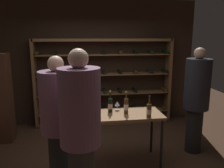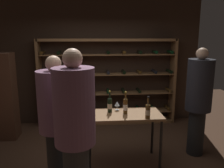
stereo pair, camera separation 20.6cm
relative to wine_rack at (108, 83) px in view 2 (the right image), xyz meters
name	(u,v)px [view 2 (the right image)]	position (x,y,z in m)	size (l,w,h in m)	color
ground_plane	(103,161)	(-0.22, -1.76, -1.01)	(9.93, 9.93, 0.00)	#472D1E
back_wall	(99,63)	(-0.22, 0.21, 0.45)	(4.86, 0.10, 2.93)	#332319
wine_rack	(108,83)	(0.00, 0.00, 0.00)	(3.21, 0.32, 2.04)	brown
tasting_table	(123,119)	(0.12, -1.80, -0.25)	(1.22, 0.61, 0.86)	brown
person_host_in_suit	(199,97)	(1.45, -1.61, 0.04)	(0.44, 0.44, 1.90)	black
person_guest_khaki	(75,124)	(-0.59, -2.73, 0.06)	(0.48, 0.48, 1.96)	#2F2F2F
person_bystander_red_print	(56,115)	(-0.89, -2.20, -0.01)	(0.49, 0.49, 1.84)	black
display_cabinet	(4,97)	(-2.16, -0.65, -0.12)	(0.44, 0.36, 1.77)	#4C2D1E
wine_bottle_black_capsule	(125,106)	(0.15, -1.81, -0.01)	(0.07, 0.07, 0.37)	#4C3314
wine_bottle_green_slim	(148,111)	(0.46, -2.04, -0.03)	(0.08, 0.08, 0.34)	#4C3314
wine_bottle_gold_foil	(110,104)	(-0.10, -1.70, -0.02)	(0.08, 0.08, 0.36)	black
wine_glass_stemmed_left	(117,104)	(0.03, -1.61, -0.05)	(0.09, 0.09, 0.15)	silver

